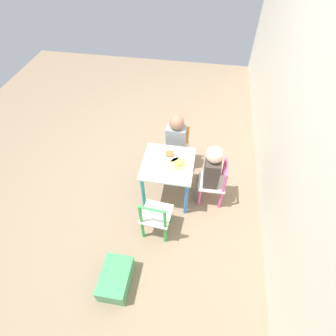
{
  "coord_description": "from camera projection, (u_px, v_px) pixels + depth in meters",
  "views": [
    {
      "loc": [
        1.66,
        0.27,
        2.28
      ],
      "look_at": [
        0.0,
        0.0,
        0.4
      ],
      "focal_mm": 28.0,
      "sensor_mm": 36.0,
      "label": 1
    }
  ],
  "objects": [
    {
      "name": "storage_bin",
      "position": [
        116.0,
        279.0,
        2.14
      ],
      "size": [
        0.34,
        0.23,
        0.17
      ],
      "color": "#3D8E56",
      "rests_on": "ground_plane"
    },
    {
      "name": "child_left",
      "position": [
        176.0,
        139.0,
        2.77
      ],
      "size": [
        0.21,
        0.21,
        0.71
      ],
      "rotation": [
        0.0,
        0.0,
        1.53
      ],
      "color": "#38383D",
      "rests_on": "ground_plane"
    },
    {
      "name": "house_wall",
      "position": [
        315.0,
        97.0,
        1.74
      ],
      "size": [
        6.0,
        0.06,
        2.6
      ],
      "color": "beige",
      "rests_on": "ground_plane"
    },
    {
      "name": "plate_left",
      "position": [
        170.0,
        155.0,
        2.53
      ],
      "size": [
        0.19,
        0.19,
        0.03
      ],
      "color": "white",
      "rests_on": "kids_table"
    },
    {
      "name": "chair_green",
      "position": [
        156.0,
        217.0,
        2.34
      ],
      "size": [
        0.28,
        0.28,
        0.51
      ],
      "rotation": [
        0.0,
        0.0,
        -1.65
      ],
      "color": "silver",
      "rests_on": "ground_plane"
    },
    {
      "name": "child_back",
      "position": [
        210.0,
        170.0,
        2.47
      ],
      "size": [
        0.2,
        0.22,
        0.72
      ],
      "rotation": [
        0.0,
        0.0,
        0.04
      ],
      "color": "#7A6B5B",
      "rests_on": "ground_plane"
    },
    {
      "name": "plate_back",
      "position": [
        179.0,
        164.0,
        2.45
      ],
      "size": [
        0.17,
        0.17,
        0.03
      ],
      "color": "#EADB66",
      "rests_on": "kids_table"
    },
    {
      "name": "ground_plane",
      "position": [
        168.0,
        193.0,
        2.82
      ],
      "size": [
        6.0,
        6.0,
        0.0
      ],
      "primitive_type": "plane",
      "color": "#8C755B"
    },
    {
      "name": "kids_table",
      "position": [
        168.0,
        169.0,
        2.53
      ],
      "size": [
        0.48,
        0.48,
        0.48
      ],
      "color": "silver",
      "rests_on": "ground_plane"
    },
    {
      "name": "chair_pink",
      "position": [
        214.0,
        183.0,
        2.6
      ],
      "size": [
        0.27,
        0.27,
        0.51
      ],
      "rotation": [
        0.0,
        0.0,
        0.04
      ],
      "color": "silver",
      "rests_on": "ground_plane"
    },
    {
      "name": "chair_orange",
      "position": [
        176.0,
        147.0,
        2.94
      ],
      "size": [
        0.27,
        0.27,
        0.51
      ],
      "rotation": [
        0.0,
        0.0,
        1.53
      ],
      "color": "silver",
      "rests_on": "ground_plane"
    }
  ]
}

